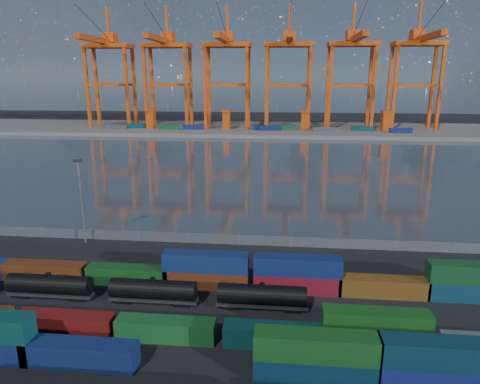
# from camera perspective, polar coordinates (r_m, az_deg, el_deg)

# --- Properties ---
(ground) EXTENTS (700.00, 700.00, 0.00)m
(ground) POSITION_cam_1_polar(r_m,az_deg,el_deg) (58.43, -3.09, -17.35)
(ground) COLOR black
(ground) RESTS_ON ground
(harbor_water) EXTENTS (700.00, 700.00, 0.00)m
(harbor_water) POSITION_cam_1_polar(r_m,az_deg,el_deg) (157.05, 2.75, 3.57)
(harbor_water) COLOR #2F3A44
(harbor_water) RESTS_ON ground
(far_quay) EXTENTS (700.00, 70.00, 2.00)m
(far_quay) POSITION_cam_1_polar(r_m,az_deg,el_deg) (260.58, 4.01, 8.36)
(far_quay) COLOR #514F4C
(far_quay) RESTS_ON ground
(distant_mountains) EXTENTS (2470.00, 1100.00, 520.00)m
(distant_mountains) POSITION_cam_1_polar(r_m,az_deg,el_deg) (1660.40, 8.19, 21.47)
(distant_mountains) COLOR #1E2630
(distant_mountains) RESTS_ON ground
(container_row_south) EXTENTS (140.45, 2.65, 5.65)m
(container_row_south) POSITION_cam_1_polar(r_m,az_deg,el_deg) (50.83, -12.25, -19.78)
(container_row_south) COLOR #47484C
(container_row_south) RESTS_ON ground
(container_row_mid) EXTENTS (141.81, 2.50, 5.34)m
(container_row_mid) POSITION_cam_1_polar(r_m,az_deg,el_deg) (54.23, -0.76, -17.96)
(container_row_mid) COLOR #414346
(container_row_mid) RESTS_ON ground
(container_row_north) EXTENTS (142.54, 2.64, 5.63)m
(container_row_north) POSITION_cam_1_polar(r_m,az_deg,el_deg) (65.98, 7.88, -11.44)
(container_row_north) COLOR navy
(container_row_north) RESTS_ON ground
(tanker_string) EXTENTS (90.24, 2.74, 3.92)m
(tanker_string) POSITION_cam_1_polar(r_m,az_deg,el_deg) (73.55, -29.40, -10.51)
(tanker_string) COLOR black
(tanker_string) RESTS_ON ground
(waterfront_fence) EXTENTS (160.12, 0.12, 2.20)m
(waterfront_fence) POSITION_cam_1_polar(r_m,az_deg,el_deg) (82.85, -0.14, -6.38)
(waterfront_fence) COLOR #595B5E
(waterfront_fence) RESTS_ON ground
(yard_light_mast) EXTENTS (1.60, 0.40, 16.60)m
(yard_light_mast) POSITION_cam_1_polar(r_m,az_deg,el_deg) (86.62, -20.44, -0.62)
(yard_light_mast) COLOR slate
(yard_light_mast) RESTS_ON ground
(gantry_cranes) EXTENTS (202.13, 52.09, 70.54)m
(gantry_cranes) POSITION_cam_1_polar(r_m,az_deg,el_deg) (252.58, 2.36, 17.78)
(gantry_cranes) COLOR #D2470E
(gantry_cranes) RESTS_ON ground
(quay_containers) EXTENTS (172.58, 10.99, 2.60)m
(quay_containers) POSITION_cam_1_polar(r_m,az_deg,el_deg) (246.49, 1.33, 8.55)
(quay_containers) COLOR navy
(quay_containers) RESTS_ON far_quay
(straddle_carriers) EXTENTS (140.00, 7.00, 11.10)m
(straddle_carriers) POSITION_cam_1_polar(r_m,az_deg,el_deg) (250.02, 3.38, 9.66)
(straddle_carriers) COLOR #D2470E
(straddle_carriers) RESTS_ON far_quay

